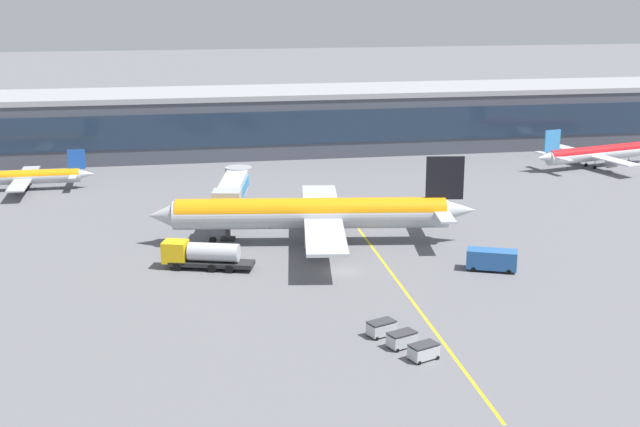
% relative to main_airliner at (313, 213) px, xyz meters
% --- Properties ---
extents(ground_plane, '(700.00, 700.00, 0.00)m').
position_rel_main_airliner_xyz_m(ground_plane, '(1.36, -11.66, -4.05)').
color(ground_plane, slate).
extents(apron_lead_in_line, '(1.64, 79.99, 0.01)m').
position_rel_main_airliner_xyz_m(apron_lead_in_line, '(7.03, -9.66, -4.04)').
color(apron_lead_in_line, yellow).
rests_on(apron_lead_in_line, ground_plane).
extents(terminal_building, '(200.77, 19.25, 12.32)m').
position_rel_main_airliner_xyz_m(terminal_building, '(6.37, 63.60, 2.13)').
color(terminal_building, '#424751').
rests_on(terminal_building, ground_plane).
extents(main_airliner, '(42.35, 33.81, 11.39)m').
position_rel_main_airliner_xyz_m(main_airliner, '(0.00, 0.00, 0.00)').
color(main_airliner, '#B2B7BC').
rests_on(main_airliner, ground_plane).
extents(jet_bridge, '(6.78, 17.94, 6.75)m').
position_rel_main_airliner_xyz_m(jet_bridge, '(-9.29, 11.16, 0.97)').
color(jet_bridge, '#B2B7BC').
rests_on(jet_bridge, ground_plane).
extents(fuel_tanker, '(11.05, 5.64, 3.25)m').
position_rel_main_airliner_xyz_m(fuel_tanker, '(-14.70, -7.81, -2.30)').
color(fuel_tanker, '#232326').
rests_on(fuel_tanker, ground_plane).
extents(lavatory_truck, '(6.24, 4.37, 2.50)m').
position_rel_main_airliner_xyz_m(lavatory_truck, '(18.90, -14.54, -2.62)').
color(lavatory_truck, '#285B9E').
rests_on(lavatory_truck, ground_plane).
extents(baggage_cart_0, '(3.03, 2.42, 1.48)m').
position_rel_main_airliner_xyz_m(baggage_cart_0, '(3.70, -36.99, -3.26)').
color(baggage_cart_0, '#B2B7BC').
rests_on(baggage_cart_0, ground_plane).
extents(baggage_cart_1, '(3.03, 2.42, 1.48)m').
position_rel_main_airliner_xyz_m(baggage_cart_1, '(2.49, -34.03, -3.26)').
color(baggage_cart_1, '#B2B7BC').
rests_on(baggage_cart_1, ground_plane).
extents(baggage_cart_2, '(3.03, 2.42, 1.48)m').
position_rel_main_airliner_xyz_m(baggage_cart_2, '(1.28, -31.06, -3.26)').
color(baggage_cart_2, '#B2B7BC').
rests_on(baggage_cart_2, ground_plane).
extents(commuter_jet_far, '(26.30, 20.98, 7.60)m').
position_rel_main_airliner_xyz_m(commuter_jet_far, '(59.03, 37.90, -1.43)').
color(commuter_jet_far, silver).
rests_on(commuter_jet_far, ground_plane).
extents(commuter_jet_near, '(23.65, 18.68, 6.45)m').
position_rel_main_airliner_xyz_m(commuter_jet_near, '(-42.02, 37.43, -1.82)').
color(commuter_jet_near, '#B2B7BC').
rests_on(commuter_jet_near, ground_plane).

